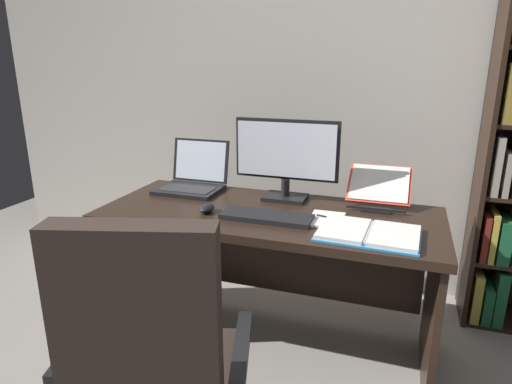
{
  "coord_description": "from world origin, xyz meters",
  "views": [
    {
      "loc": [
        0.34,
        -0.75,
        1.43
      ],
      "look_at": [
        -0.3,
        1.12,
        0.84
      ],
      "focal_mm": 30.81,
      "sensor_mm": 36.0,
      "label": 1
    }
  ],
  "objects_px": {
    "open_binder": "(369,233)",
    "notepad": "(326,219)",
    "reading_stand_with_book": "(379,188)",
    "desk": "(273,244)",
    "monitor": "(286,159)",
    "laptop": "(193,180)",
    "computer_mouse": "(207,208)",
    "keyboard": "(267,217)",
    "office_chair": "(154,382)",
    "pen": "(331,218)"
  },
  "relations": [
    {
      "from": "open_binder",
      "to": "notepad",
      "type": "distance_m",
      "value": 0.24
    },
    {
      "from": "reading_stand_with_book",
      "to": "open_binder",
      "type": "bearing_deg",
      "value": -90.78
    },
    {
      "from": "desk",
      "to": "monitor",
      "type": "bearing_deg",
      "value": 80.16
    },
    {
      "from": "laptop",
      "to": "computer_mouse",
      "type": "height_order",
      "value": "laptop"
    },
    {
      "from": "keyboard",
      "to": "open_binder",
      "type": "xyz_separation_m",
      "value": [
        0.46,
        -0.05,
        -0.0
      ]
    },
    {
      "from": "monitor",
      "to": "computer_mouse",
      "type": "bearing_deg",
      "value": -132.57
    },
    {
      "from": "office_chair",
      "to": "reading_stand_with_book",
      "type": "distance_m",
      "value": 1.38
    },
    {
      "from": "office_chair",
      "to": "pen",
      "type": "distance_m",
      "value": 1.01
    },
    {
      "from": "desk",
      "to": "keyboard",
      "type": "bearing_deg",
      "value": -82.56
    },
    {
      "from": "monitor",
      "to": "pen",
      "type": "distance_m",
      "value": 0.43
    },
    {
      "from": "office_chair",
      "to": "pen",
      "type": "height_order",
      "value": "office_chair"
    },
    {
      "from": "laptop",
      "to": "pen",
      "type": "xyz_separation_m",
      "value": [
        0.82,
        -0.26,
        -0.04
      ]
    },
    {
      "from": "computer_mouse",
      "to": "reading_stand_with_book",
      "type": "xyz_separation_m",
      "value": [
        0.77,
        0.39,
        0.07
      ]
    },
    {
      "from": "monitor",
      "to": "open_binder",
      "type": "distance_m",
      "value": 0.63
    },
    {
      "from": "computer_mouse",
      "to": "pen",
      "type": "height_order",
      "value": "computer_mouse"
    },
    {
      "from": "keyboard",
      "to": "office_chair",
      "type": "bearing_deg",
      "value": -99.55
    },
    {
      "from": "computer_mouse",
      "to": "pen",
      "type": "bearing_deg",
      "value": 7.5
    },
    {
      "from": "pen",
      "to": "desk",
      "type": "bearing_deg",
      "value": 160.29
    },
    {
      "from": "reading_stand_with_book",
      "to": "open_binder",
      "type": "distance_m",
      "value": 0.45
    },
    {
      "from": "monitor",
      "to": "laptop",
      "type": "bearing_deg",
      "value": 179.14
    },
    {
      "from": "keyboard",
      "to": "reading_stand_with_book",
      "type": "xyz_separation_m",
      "value": [
        0.47,
        0.39,
        0.08
      ]
    },
    {
      "from": "monitor",
      "to": "keyboard",
      "type": "relative_size",
      "value": 1.29
    },
    {
      "from": "keyboard",
      "to": "desk",
      "type": "bearing_deg",
      "value": 97.44
    },
    {
      "from": "open_binder",
      "to": "notepad",
      "type": "bearing_deg",
      "value": 150.35
    },
    {
      "from": "laptop",
      "to": "notepad",
      "type": "relative_size",
      "value": 1.63
    },
    {
      "from": "computer_mouse",
      "to": "keyboard",
      "type": "bearing_deg",
      "value": 0.0
    },
    {
      "from": "desk",
      "to": "notepad",
      "type": "bearing_deg",
      "value": -20.97
    },
    {
      "from": "keyboard",
      "to": "computer_mouse",
      "type": "relative_size",
      "value": 4.04
    },
    {
      "from": "desk",
      "to": "office_chair",
      "type": "distance_m",
      "value": 0.99
    },
    {
      "from": "pen",
      "to": "monitor",
      "type": "bearing_deg",
      "value": 138.45
    },
    {
      "from": "laptop",
      "to": "pen",
      "type": "bearing_deg",
      "value": -17.39
    },
    {
      "from": "keyboard",
      "to": "notepad",
      "type": "distance_m",
      "value": 0.27
    },
    {
      "from": "reading_stand_with_book",
      "to": "laptop",
      "type": "bearing_deg",
      "value": -176.88
    },
    {
      "from": "desk",
      "to": "office_chair",
      "type": "xyz_separation_m",
      "value": [
        -0.11,
        -0.97,
        -0.1
      ]
    },
    {
      "from": "reading_stand_with_book",
      "to": "notepad",
      "type": "relative_size",
      "value": 1.46
    },
    {
      "from": "computer_mouse",
      "to": "open_binder",
      "type": "bearing_deg",
      "value": -3.76
    },
    {
      "from": "desk",
      "to": "laptop",
      "type": "distance_m",
      "value": 0.6
    },
    {
      "from": "pen",
      "to": "keyboard",
      "type": "bearing_deg",
      "value": -164.8
    },
    {
      "from": "monitor",
      "to": "keyboard",
      "type": "height_order",
      "value": "monitor"
    },
    {
      "from": "desk",
      "to": "reading_stand_with_book",
      "type": "height_order",
      "value": "reading_stand_with_book"
    },
    {
      "from": "laptop",
      "to": "notepad",
      "type": "height_order",
      "value": "laptop"
    },
    {
      "from": "office_chair",
      "to": "pen",
      "type": "xyz_separation_m",
      "value": [
        0.41,
        0.87,
        0.32
      ]
    },
    {
      "from": "keyboard",
      "to": "computer_mouse",
      "type": "bearing_deg",
      "value": 180.0
    },
    {
      "from": "desk",
      "to": "pen",
      "type": "distance_m",
      "value": 0.39
    },
    {
      "from": "office_chair",
      "to": "computer_mouse",
      "type": "height_order",
      "value": "office_chair"
    },
    {
      "from": "notepad",
      "to": "pen",
      "type": "bearing_deg",
      "value": 0.0
    },
    {
      "from": "desk",
      "to": "computer_mouse",
      "type": "distance_m",
      "value": 0.4
    },
    {
      "from": "keyboard",
      "to": "monitor",
      "type": "bearing_deg",
      "value": 90.0
    },
    {
      "from": "notepad",
      "to": "open_binder",
      "type": "bearing_deg",
      "value": -32.55
    },
    {
      "from": "reading_stand_with_book",
      "to": "open_binder",
      "type": "xyz_separation_m",
      "value": [
        -0.01,
        -0.44,
        -0.08
      ]
    }
  ]
}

